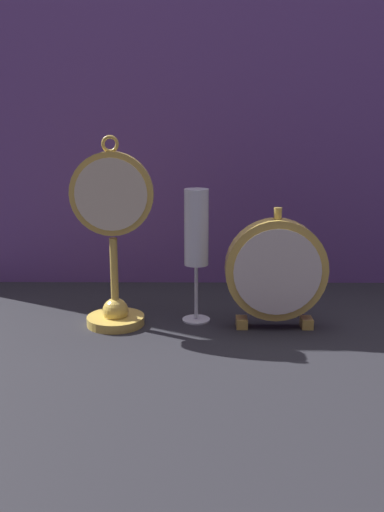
# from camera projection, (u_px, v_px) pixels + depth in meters

# --- Properties ---
(ground_plane) EXTENTS (4.00, 4.00, 0.00)m
(ground_plane) POSITION_uv_depth(u_px,v_px,m) (192.00, 333.00, 1.00)
(ground_plane) COLOR #232328
(fabric_backdrop_drape) EXTENTS (1.24, 0.01, 0.80)m
(fabric_backdrop_drape) POSITION_uv_depth(u_px,v_px,m) (193.00, 103.00, 1.23)
(fabric_backdrop_drape) COLOR #6B478E
(fabric_backdrop_drape) RESTS_ON ground_plane
(pocket_watch_on_stand) EXTENTS (0.15, 0.10, 0.34)m
(pocket_watch_on_stand) POSITION_uv_depth(u_px,v_px,m) (113.00, 244.00, 1.01)
(pocket_watch_on_stand) COLOR gold
(pocket_watch_on_stand) RESTS_ON ground_plane
(mantel_clock_silver) EXTENTS (0.18, 0.04, 0.22)m
(mantel_clock_silver) POSITION_uv_depth(u_px,v_px,m) (276.00, 270.00, 1.00)
(mantel_clock_silver) COLOR gold
(mantel_clock_silver) RESTS_ON ground_plane
(champagne_flute) EXTENTS (0.05, 0.05, 0.25)m
(champagne_flute) POSITION_uv_depth(u_px,v_px,m) (196.00, 236.00, 1.03)
(champagne_flute) COLOR silver
(champagne_flute) RESTS_ON ground_plane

